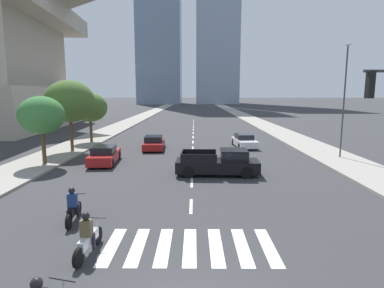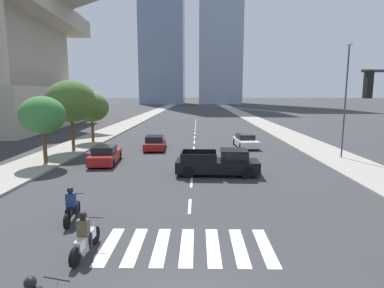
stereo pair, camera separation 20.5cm
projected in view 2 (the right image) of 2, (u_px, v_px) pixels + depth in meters
name	position (u px, v px, depth m)	size (l,w,h in m)	color
sidewalk_east	(295.00, 139.00, 36.82)	(4.00, 260.00, 0.15)	gray
sidewalk_west	(95.00, 138.00, 37.22)	(4.00, 260.00, 0.15)	gray
crosswalk_near	(187.00, 246.00, 11.02)	(5.85, 2.82, 0.01)	silver
lane_divider_center	(195.00, 137.00, 38.67)	(0.14, 50.00, 0.01)	silver
motorcycle_lead	(72.00, 208.00, 13.10)	(0.70, 2.08, 1.49)	black
motorcycle_trailing	(85.00, 237.00, 10.40)	(0.70, 2.17, 1.49)	black
pickup_truck	(221.00, 163.00, 20.59)	(5.36, 2.11, 1.67)	black
sedan_red_0	(155.00, 143.00, 30.18)	(2.08, 4.48, 1.29)	maroon
sedan_red_1	(105.00, 155.00, 24.06)	(2.08, 4.48, 1.35)	maroon
sedan_white_2	(245.00, 141.00, 31.34)	(2.13, 4.36, 1.27)	silver
street_lamp_east	(346.00, 94.00, 24.90)	(0.50, 0.24, 8.89)	#3F3F42
street_tree_nearest	(42.00, 115.00, 23.00)	(3.19, 3.19, 4.90)	#4C3823
street_tree_second	(71.00, 101.00, 28.17)	(4.31, 4.31, 6.23)	#4C3823
street_tree_third	(92.00, 107.00, 33.63)	(3.58, 3.58, 5.16)	#4C3823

